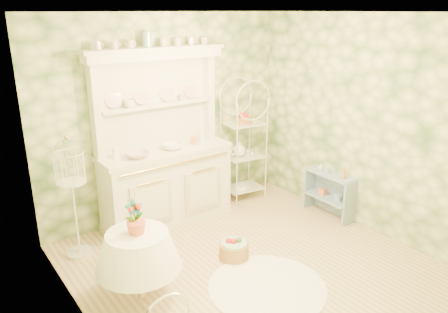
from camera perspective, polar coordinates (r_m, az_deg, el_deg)
floor at (r=5.06m, az=3.43°, el=-13.94°), size 3.60×3.60×0.00m
ceiling at (r=4.26m, az=4.16°, el=18.30°), size 3.60×3.60×0.00m
wall_left at (r=3.67m, az=-18.55°, el=-4.35°), size 3.60×3.60×0.00m
wall_right at (r=5.76m, az=17.74°, el=3.96°), size 3.60×3.60×0.00m
wall_back at (r=5.92m, az=-7.43°, el=5.10°), size 3.60×3.60×0.00m
wall_front at (r=3.40m, az=23.61°, el=-6.87°), size 3.60×3.60×0.00m
kitchen_dresser at (r=5.65m, az=-7.75°, el=2.25°), size 1.87×0.61×2.29m
bakers_rack at (r=6.41m, az=2.58°, el=2.60°), size 0.64×0.49×1.91m
side_shelf at (r=6.20m, az=13.57°, el=-4.97°), size 0.30×0.69×0.58m
round_table at (r=4.48m, az=-11.00°, el=-14.37°), size 0.69×0.69×0.62m
birdcage_stand at (r=5.20m, az=-19.02°, el=-5.48°), size 0.36×0.36×1.37m
floor_basket at (r=5.12m, az=1.31°, el=-11.98°), size 0.38×0.38×0.22m
lace_rug at (r=4.72m, az=5.65°, el=-16.61°), size 1.62×1.62×0.01m
bowl_floral at (r=5.42m, az=-11.20°, el=-0.05°), size 0.34×0.34×0.07m
bowl_white at (r=5.67m, az=-6.73°, el=1.02°), size 0.31×0.31×0.08m
cup_left at (r=5.51m, az=-12.26°, el=6.59°), size 0.17×0.17×0.10m
cup_right at (r=5.85m, az=-5.51°, el=7.60°), size 0.12×0.12×0.09m
potted_geranium at (r=4.23m, az=-11.58°, el=-8.02°), size 0.18×0.13×0.32m
bottle_amber at (r=5.94m, az=15.39°, el=-2.15°), size 0.07×0.07×0.15m
bottle_blue at (r=6.07m, az=13.46°, el=-1.82°), size 0.06×0.06×0.11m
bottle_glass at (r=6.19m, az=12.51°, el=-1.41°), size 0.09×0.09×0.09m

